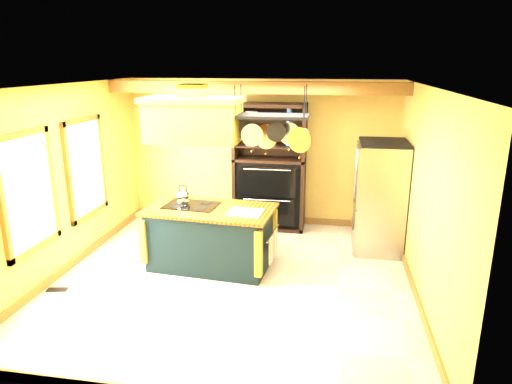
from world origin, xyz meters
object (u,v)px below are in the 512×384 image
(pot_rack, at_px, (272,125))
(hutch, at_px, (270,181))
(kitchen_island, at_px, (211,237))
(range_hood, at_px, (193,118))
(refrigerator, at_px, (379,199))

(pot_rack, distance_m, hutch, 2.28)
(hutch, bearing_deg, kitchen_island, -108.73)
(kitchen_island, relative_size, range_hood, 1.43)
(range_hood, bearing_deg, kitchen_island, 0.26)
(refrigerator, bearing_deg, hutch, 157.60)
(refrigerator, bearing_deg, kitchen_island, -156.79)
(kitchen_island, relative_size, refrigerator, 1.11)
(kitchen_island, distance_m, refrigerator, 2.78)
(range_hood, xyz_separation_m, hutch, (0.83, 1.87, -1.35))
(range_hood, relative_size, pot_rack, 1.22)
(range_hood, bearing_deg, pot_rack, -0.00)
(pot_rack, bearing_deg, refrigerator, 33.95)
(pot_rack, bearing_deg, hutch, 98.64)
(range_hood, height_order, refrigerator, range_hood)
(pot_rack, distance_m, refrigerator, 2.34)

